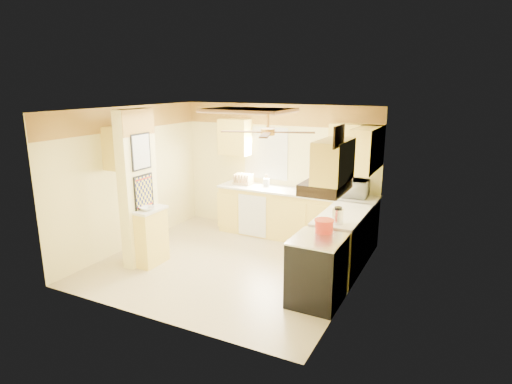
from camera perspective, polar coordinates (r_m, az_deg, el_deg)
The scene contains 34 objects.
floor at distance 7.13m, azimuth -3.51°, elevation -9.55°, with size 4.00×4.00×0.00m, color tan.
ceiling at distance 6.53m, azimuth -3.85°, elevation 10.95°, with size 4.00×4.00×0.00m, color white.
wall_back at distance 8.37m, azimuth 2.91°, elevation 3.07°, with size 4.00×4.00×0.00m, color #FFEF9B.
wall_front at distance 5.24m, azimuth -14.24°, elevation -4.29°, with size 4.00×4.00×0.00m, color #FFEF9B.
wall_left at distance 7.90m, azimuth -16.31°, elevation 1.82°, with size 3.80×3.80×0.00m, color #FFEF9B.
wall_right at distance 5.99m, azimuth 13.09°, elevation -1.85°, with size 3.80×3.80×0.00m, color #FFEF9B.
wallpaper_border at distance 8.21m, azimuth 2.94°, elevation 10.25°, with size 4.00×0.02×0.40m, color #F4B948.
partition_column at distance 7.07m, azimuth -15.44°, elevation 0.46°, with size 0.20×0.70×2.50m, color #FFEF9B.
partition_ledge at distance 7.16m, azimuth -13.70°, elevation -5.95°, with size 0.25×0.55×0.90m, color #FFE663.
ledge_top at distance 7.01m, azimuth -13.92°, elevation -2.35°, with size 0.28×0.58×0.04m, color white.
lower_cabinets_back at distance 8.12m, azimuth 5.21°, elevation -3.17°, with size 3.00×0.60×0.90m, color #FFE663.
lower_cabinets_right at distance 6.87m, azimuth 11.49°, elevation -6.72°, with size 0.60×1.40×0.90m, color #FFE663.
countertop_back at distance 7.98m, azimuth 5.26°, elevation 0.03°, with size 3.04×0.64×0.04m, color white.
countertop_right at distance 6.72m, azimuth 11.61°, elevation -2.96°, with size 0.64×1.44×0.04m, color white.
dishwasher_panel at distance 8.14m, azimuth -0.52°, elevation -3.19°, with size 0.58×0.02×0.80m, color white.
window at distance 8.41m, azimuth 1.33°, elevation 5.21°, with size 0.92×0.02×1.02m.
upper_cab_back_left at distance 8.50m, azimuth -2.81°, elevation 7.34°, with size 0.60×0.35×0.70m, color #FFE663.
upper_cab_back_right at distance 7.62m, azimuth 13.20°, elevation 6.17°, with size 0.90×0.35×0.70m, color #FFE663.
upper_cab_right at distance 7.10m, azimuth 14.44°, elevation 5.52°, with size 0.35×1.00×0.70m, color #FFE663.
upper_cab_left_wall at distance 7.50m, azimuth -16.94°, elevation 5.80°, with size 0.35×0.75×0.70m, color #FFE663.
upper_cab_over_stove at distance 5.36m, azimuth 10.27°, elevation 4.09°, with size 0.35×0.76×0.52m, color #FFE663.
stove at distance 5.85m, azimuth 8.14°, elevation -10.28°, with size 0.68×0.77×0.92m.
range_hood at distance 5.45m, azimuth 9.26°, elevation 0.76°, with size 0.50×0.76×0.14m, color black.
poster_menu at distance 6.88m, azimuth -15.08°, elevation 5.22°, with size 0.02×0.42×0.57m.
poster_nashville at distance 7.01m, azimuth -14.74°, elevation -0.03°, with size 0.02×0.42×0.57m.
ceiling_light_panel at distance 6.92m, azimuth -0.98°, elevation 10.79°, with size 1.35×0.95×0.06m.
ceiling_fan at distance 5.46m, azimuth 1.58°, elevation 8.06°, with size 1.15×1.15×0.26m.
vent_grate at distance 4.93m, azimuth 11.01°, elevation 7.30°, with size 0.02×0.40×0.25m, color black.
microwave at distance 7.68m, azimuth 12.66°, elevation 0.51°, with size 0.56×0.38×0.31m, color white.
bowl at distance 6.94m, azimuth -14.35°, elevation -2.14°, with size 0.22×0.22×0.05m, color white.
dutch_oven at distance 5.88m, azimuth 9.07°, elevation -4.46°, with size 0.27×0.27×0.18m.
kettle at distance 6.17m, azimuth 10.86°, elevation -3.15°, with size 0.16×0.16×0.25m.
dish_rack at distance 8.45m, azimuth -1.71°, elevation 1.56°, with size 0.36×0.27×0.21m.
utensil_crock at distance 8.27m, azimuth 1.39°, elevation 1.30°, with size 0.12×0.12×0.24m.
Camera 1 is at (3.31, -5.62, 2.88)m, focal length 30.00 mm.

